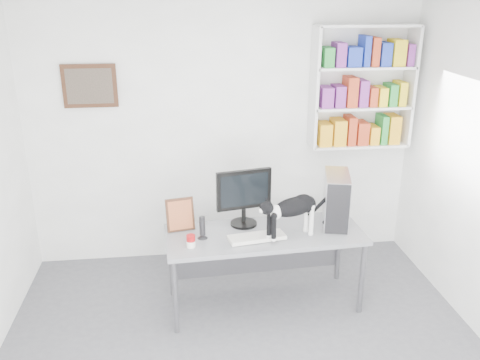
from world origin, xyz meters
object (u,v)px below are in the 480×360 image
at_px(monitor, 244,197).
at_px(pc_tower, 336,199).
at_px(bookshelf, 362,87).
at_px(desk, 264,269).
at_px(speaker, 202,227).
at_px(soup_can, 191,241).
at_px(cat, 292,217).
at_px(keyboard, 257,237).
at_px(leaning_print, 180,214).

bearing_deg(monitor, pc_tower, -15.72).
height_order(bookshelf, desk, bookshelf).
xyz_separation_m(speaker, soup_can, (-0.11, -0.15, -0.05)).
relative_size(pc_tower, cat, 0.75).
xyz_separation_m(bookshelf, pc_tower, (-0.46, -0.79, -0.88)).
height_order(bookshelf, monitor, bookshelf).
xyz_separation_m(desk, cat, (0.22, -0.12, 0.56)).
bearing_deg(desk, speaker, -179.30).
distance_m(monitor, pc_tower, 0.85).
bearing_deg(monitor, speaker, -160.69).
height_order(keyboard, soup_can, soup_can).
xyz_separation_m(speaker, leaning_print, (-0.19, 0.19, 0.05)).
distance_m(keyboard, soup_can, 0.58).
xyz_separation_m(bookshelf, speaker, (-1.69, -0.95, -1.01)).
distance_m(monitor, cat, 0.50).
bearing_deg(keyboard, bookshelf, 30.56).
bearing_deg(soup_can, desk, 15.97).
relative_size(monitor, pc_tower, 1.14).
xyz_separation_m(monitor, soup_can, (-0.50, -0.38, -0.22)).
bearing_deg(keyboard, desk, 42.05).
relative_size(bookshelf, cat, 1.95).
height_order(desk, keyboard, keyboard).
xyz_separation_m(monitor, speaker, (-0.39, -0.23, -0.17)).
height_order(desk, leaning_print, leaning_print).
relative_size(pc_tower, soup_can, 4.38).
distance_m(desk, pc_tower, 0.92).
xyz_separation_m(desk, pc_tower, (0.68, 0.12, 0.61)).
bearing_deg(pc_tower, bookshelf, 73.77).
height_order(pc_tower, speaker, pc_tower).
height_order(keyboard, leaning_print, leaning_print).
xyz_separation_m(bookshelf, leaning_print, (-1.88, -0.76, -0.96)).
bearing_deg(speaker, cat, -8.94).
distance_m(pc_tower, cat, 0.53).
distance_m(speaker, leaning_print, 0.27).
bearing_deg(bookshelf, keyboard, -140.15).
distance_m(pc_tower, speaker, 1.26).
xyz_separation_m(soup_can, cat, (0.88, 0.07, 0.14)).
xyz_separation_m(monitor, leaning_print, (-0.58, -0.04, -0.12)).
distance_m(keyboard, cat, 0.35).
xyz_separation_m(bookshelf, monitor, (-1.30, -0.72, -0.84)).
relative_size(desk, speaker, 8.34).
bearing_deg(keyboard, soup_can, 178.34).
bearing_deg(desk, bookshelf, 35.44).
relative_size(desk, monitor, 3.23).
height_order(monitor, keyboard, monitor).
bearing_deg(cat, desk, 127.61).
bearing_deg(monitor, leaning_print, 172.78).
bearing_deg(speaker, soup_can, -127.45).
bearing_deg(bookshelf, leaning_print, -158.05).
distance_m(keyboard, leaning_print, 0.72).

